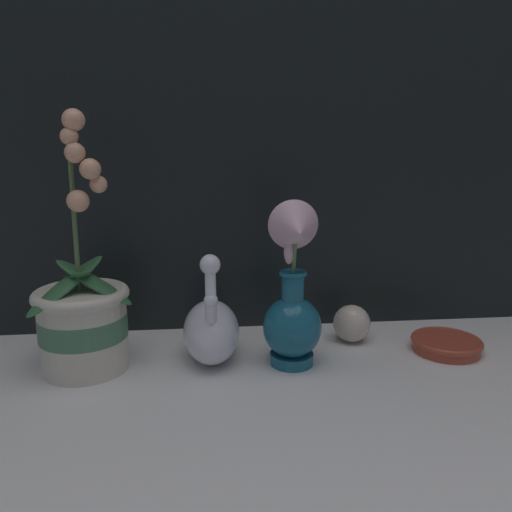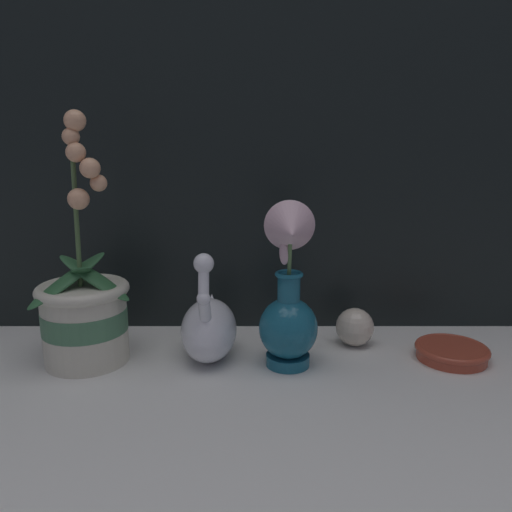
{
  "view_description": "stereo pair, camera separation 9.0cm",
  "coord_description": "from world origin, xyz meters",
  "px_view_note": "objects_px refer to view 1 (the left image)",
  "views": [
    {
      "loc": [
        -0.12,
        -0.74,
        0.39
      ],
      "look_at": [
        -0.03,
        0.13,
        0.19
      ],
      "focal_mm": 35.0,
      "sensor_mm": 36.0,
      "label": 1
    },
    {
      "loc": [
        -0.03,
        -0.74,
        0.39
      ],
      "look_at": [
        -0.03,
        0.13,
        0.19
      ],
      "focal_mm": 35.0,
      "sensor_mm": 36.0,
      "label": 2
    }
  ],
  "objects_px": {
    "swan_figurine": "(211,328)",
    "orchid_potted_plant": "(83,316)",
    "glass_sphere": "(352,323)",
    "blue_vase": "(293,302)",
    "amber_dish": "(446,343)"
  },
  "relations": [
    {
      "from": "glass_sphere",
      "to": "amber_dish",
      "type": "relative_size",
      "value": 0.56
    },
    {
      "from": "orchid_potted_plant",
      "to": "swan_figurine",
      "type": "height_order",
      "value": "orchid_potted_plant"
    },
    {
      "from": "orchid_potted_plant",
      "to": "blue_vase",
      "type": "height_order",
      "value": "orchid_potted_plant"
    },
    {
      "from": "swan_figurine",
      "to": "orchid_potted_plant",
      "type": "bearing_deg",
      "value": -176.11
    },
    {
      "from": "orchid_potted_plant",
      "to": "swan_figurine",
      "type": "relative_size",
      "value": 2.08
    },
    {
      "from": "swan_figurine",
      "to": "blue_vase",
      "type": "bearing_deg",
      "value": -15.26
    },
    {
      "from": "orchid_potted_plant",
      "to": "blue_vase",
      "type": "relative_size",
      "value": 1.49
    },
    {
      "from": "swan_figurine",
      "to": "blue_vase",
      "type": "height_order",
      "value": "blue_vase"
    },
    {
      "from": "orchid_potted_plant",
      "to": "amber_dish",
      "type": "height_order",
      "value": "orchid_potted_plant"
    },
    {
      "from": "swan_figurine",
      "to": "glass_sphere",
      "type": "bearing_deg",
      "value": 11.81
    },
    {
      "from": "blue_vase",
      "to": "amber_dish",
      "type": "relative_size",
      "value": 2.24
    },
    {
      "from": "blue_vase",
      "to": "glass_sphere",
      "type": "distance_m",
      "value": 0.18
    },
    {
      "from": "orchid_potted_plant",
      "to": "swan_figurine",
      "type": "distance_m",
      "value": 0.22
    },
    {
      "from": "orchid_potted_plant",
      "to": "glass_sphere",
      "type": "bearing_deg",
      "value": 8.36
    },
    {
      "from": "swan_figurine",
      "to": "glass_sphere",
      "type": "xyz_separation_m",
      "value": [
        0.28,
        0.06,
        -0.02
      ]
    }
  ]
}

